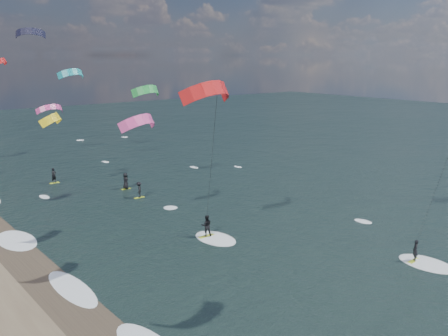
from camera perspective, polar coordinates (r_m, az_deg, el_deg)
ground at (r=29.80m, az=16.95°, el=-17.08°), size 260.00×260.00×0.00m
wet_sand_strip at (r=29.76m, az=-14.89°, el=-16.98°), size 3.00×240.00×0.00m
kitesurfer_near_b at (r=34.34m, az=-0.98°, el=3.28°), size 7.18×8.55×13.63m
far_kitesurfers at (r=55.60m, az=-12.15°, el=-1.76°), size 6.34×12.53×1.84m
bg_kite_field at (r=71.69m, az=-21.48°, el=9.19°), size 14.38×70.54×11.55m
shoreline_surf at (r=34.08m, az=-16.37°, el=-13.08°), size 2.40×79.40×0.11m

